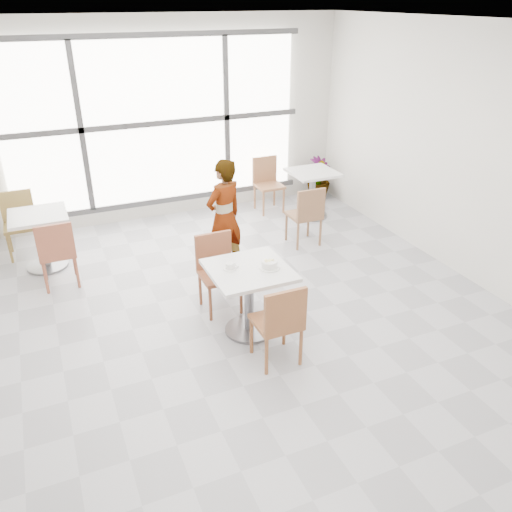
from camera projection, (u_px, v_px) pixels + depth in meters
name	position (u px, v px, depth m)	size (l,w,h in m)	color
floor	(245.00, 327.00, 5.60)	(7.00, 7.00, 0.00)	#9E9EA5
ceiling	(242.00, 24.00, 4.25)	(7.00, 7.00, 0.00)	white
wall_back	(156.00, 122.00, 7.80)	(6.00, 6.00, 0.00)	silver
wall_right	(483.00, 161.00, 5.99)	(7.00, 7.00, 0.00)	silver
window	(157.00, 123.00, 7.74)	(4.60, 0.07, 2.52)	white
main_table	(249.00, 288.00, 5.31)	(0.80, 0.80, 0.75)	silver
chair_near	(280.00, 320.00, 4.83)	(0.42, 0.42, 0.87)	brown
chair_far	(217.00, 267.00, 5.78)	(0.42, 0.42, 0.87)	brown
oatmeal_bowl	(270.00, 264.00, 5.20)	(0.21, 0.21, 0.09)	white
coffee_cup	(230.00, 266.00, 5.19)	(0.16, 0.13, 0.07)	white
person	(224.00, 217.00, 6.44)	(0.54, 0.35, 1.48)	black
bg_table_left	(41.00, 233.00, 6.63)	(0.70, 0.70, 0.75)	silver
bg_table_right	(312.00, 187.00, 8.21)	(0.70, 0.70, 0.75)	silver
bg_chair_left_near	(57.00, 250.00, 6.16)	(0.42, 0.42, 0.87)	#964F37
bg_chair_left_far	(19.00, 219.00, 7.01)	(0.42, 0.42, 0.87)	olive
bg_chair_right_near	(307.00, 213.00, 7.22)	(0.42, 0.42, 0.87)	brown
bg_chair_right_far	(267.00, 180.00, 8.48)	(0.42, 0.42, 0.87)	#9E6744
plant_right	(318.00, 178.00, 9.02)	(0.40, 0.40, 0.72)	#427336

